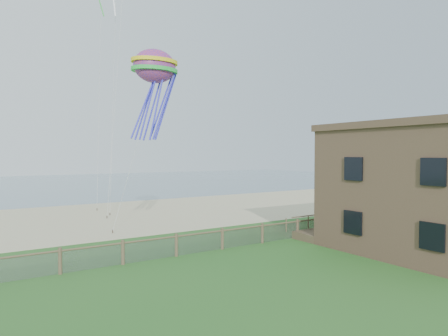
# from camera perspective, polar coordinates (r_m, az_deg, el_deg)

# --- Properties ---
(ground) EXTENTS (160.00, 160.00, 0.00)m
(ground) POSITION_cam_1_polar(r_m,az_deg,el_deg) (19.40, 9.71, -14.86)
(ground) COLOR #276121
(ground) RESTS_ON ground
(sand_beach) EXTENTS (72.00, 20.00, 0.02)m
(sand_beach) POSITION_cam_1_polar(r_m,az_deg,el_deg) (38.21, -13.42, -6.50)
(sand_beach) COLOR #C3B48D
(sand_beach) RESTS_ON ground
(ocean) EXTENTS (160.00, 68.00, 0.02)m
(ocean) POSITION_cam_1_polar(r_m,az_deg,el_deg) (80.82, -23.92, -2.15)
(ocean) COLOR slate
(ocean) RESTS_ON ground
(chainlink_fence) EXTENTS (36.20, 0.20, 1.25)m
(chainlink_fence) POSITION_cam_1_polar(r_m,az_deg,el_deg) (23.88, -0.25, -10.25)
(chainlink_fence) COLOR brown
(chainlink_fence) RESTS_ON ground
(motel_deck) EXTENTS (15.00, 2.00, 0.50)m
(motel_deck) POSITION_cam_1_polar(r_m,az_deg,el_deg) (32.12, 20.89, -7.75)
(motel_deck) COLOR brown
(motel_deck) RESTS_ON ground
(picnic_table) EXTENTS (1.96, 1.69, 0.70)m
(picnic_table) POSITION_cam_1_polar(r_m,az_deg,el_deg) (24.89, 18.61, -10.32)
(picnic_table) COLOR brown
(picnic_table) RESTS_ON ground
(octopus_kite) EXTENTS (3.41, 2.56, 6.62)m
(octopus_kite) POSITION_cam_1_polar(r_m,az_deg,el_deg) (27.40, -9.85, 10.66)
(octopus_kite) COLOR #ED4425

